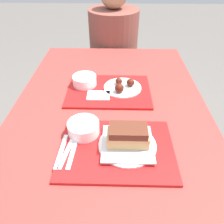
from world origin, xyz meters
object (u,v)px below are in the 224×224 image
object	(u,v)px
wings_plate_far	(123,86)
brisket_sandwich_plate	(128,139)
bowl_coleslaw_near	(83,127)
bowl_coleslaw_far	(85,80)
tray_near	(117,149)
tray_far	(109,91)
person_seated_across	(113,39)

from	to	relation	value
wings_plate_far	brisket_sandwich_plate	bearing A→B (deg)	-88.18
bowl_coleslaw_near	bowl_coleslaw_far	size ratio (longest dim) A/B	1.00
tray_near	wings_plate_far	world-z (taller)	wings_plate_far
tray_near	bowl_coleslaw_far	world-z (taller)	bowl_coleslaw_far
bowl_coleslaw_far	tray_near	bearing A→B (deg)	-68.94
bowl_coleslaw_near	brisket_sandwich_plate	world-z (taller)	brisket_sandwich_plate
bowl_coleslaw_far	tray_far	bearing A→B (deg)	-20.62
bowl_coleslaw_far	person_seated_across	xyz separation A→B (m)	(0.14, 0.76, -0.05)
tray_far	wings_plate_far	bearing A→B (deg)	9.39
wings_plate_far	bowl_coleslaw_far	bearing A→B (deg)	169.49
bowl_coleslaw_near	wings_plate_far	world-z (taller)	wings_plate_far
tray_near	brisket_sandwich_plate	xyz separation A→B (m)	(0.04, 0.01, 0.04)
tray_far	wings_plate_far	xyz separation A→B (m)	(0.07, 0.01, 0.02)
tray_far	person_seated_across	size ratio (longest dim) A/B	0.59
bowl_coleslaw_near	person_seated_across	size ratio (longest dim) A/B	0.17
tray_far	person_seated_across	xyz separation A→B (m)	(0.01, 0.81, -0.01)
brisket_sandwich_plate	tray_far	bearing A→B (deg)	102.12
brisket_sandwich_plate	bowl_coleslaw_far	bearing A→B (deg)	116.00
tray_far	bowl_coleslaw_near	bearing A→B (deg)	-105.45
bowl_coleslaw_far	brisket_sandwich_plate	bearing A→B (deg)	-64.00
person_seated_across	wings_plate_far	bearing A→B (deg)	-85.27
tray_near	tray_far	world-z (taller)	same
bowl_coleslaw_near	bowl_coleslaw_far	distance (m)	0.38
bowl_coleslaw_far	wings_plate_far	world-z (taller)	wings_plate_far
tray_far	bowl_coleslaw_far	world-z (taller)	bowl_coleslaw_far
wings_plate_far	person_seated_across	distance (m)	0.80
tray_far	bowl_coleslaw_far	xyz separation A→B (m)	(-0.13, 0.05, 0.04)
brisket_sandwich_plate	person_seated_across	size ratio (longest dim) A/B	0.30
tray_near	person_seated_across	bearing A→B (deg)	91.78
brisket_sandwich_plate	person_seated_across	world-z (taller)	person_seated_across
tray_near	tray_far	xyz separation A→B (m)	(-0.04, 0.41, 0.00)
tray_near	bowl_coleslaw_near	xyz separation A→B (m)	(-0.14, 0.08, 0.04)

